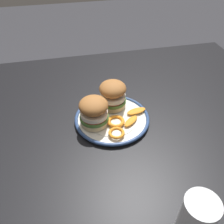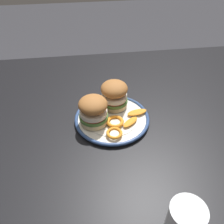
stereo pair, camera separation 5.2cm
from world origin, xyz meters
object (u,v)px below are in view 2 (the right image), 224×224
(sandwich_half_left, at_px, (93,110))
(sandwich_half_right, at_px, (114,94))
(dining_table, at_px, (121,140))
(dinner_plate, at_px, (112,119))

(sandwich_half_left, distance_m, sandwich_half_right, 0.11)
(dining_table, bearing_deg, dinner_plate, 146.77)
(dining_table, bearing_deg, sandwich_half_left, 176.13)
(dinner_plate, height_order, sandwich_half_right, sandwich_half_right)
(dining_table, relative_size, dinner_plate, 5.07)
(sandwich_half_left, bearing_deg, sandwich_half_right, 44.15)
(dinner_plate, distance_m, sandwich_half_left, 0.09)
(dinner_plate, xyz_separation_m, sandwich_half_left, (-0.06, -0.01, 0.06))
(sandwich_half_left, bearing_deg, dining_table, -3.87)
(dining_table, xyz_separation_m, dinner_plate, (-0.03, 0.02, 0.10))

